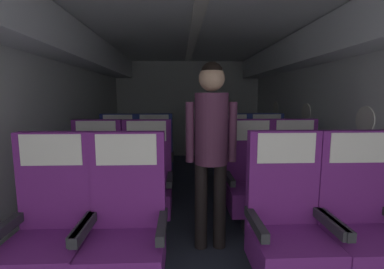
# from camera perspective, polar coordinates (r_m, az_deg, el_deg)

# --- Properties ---
(ground) EXTENTS (3.40, 6.40, 0.02)m
(ground) POSITION_cam_1_polar(r_m,az_deg,el_deg) (3.34, 0.75, -15.51)
(ground) COLOR #2D3342
(fuselage_shell) EXTENTS (3.28, 6.05, 2.15)m
(fuselage_shell) POSITION_cam_1_polar(r_m,az_deg,el_deg) (3.32, 0.57, 11.92)
(fuselage_shell) COLOR silver
(fuselage_shell) RESTS_ON ground
(seat_a_left_window) EXTENTS (0.51, 0.47, 1.09)m
(seat_a_left_window) POSITION_cam_1_polar(r_m,az_deg,el_deg) (2.02, -27.58, -18.08)
(seat_a_left_window) COLOR #38383D
(seat_a_left_window) RESTS_ON ground
(seat_a_left_aisle) EXTENTS (0.51, 0.47, 1.09)m
(seat_a_left_aisle) POSITION_cam_1_polar(r_m,az_deg,el_deg) (1.87, -13.62, -19.57)
(seat_a_left_aisle) COLOR #38383D
(seat_a_left_aisle) RESTS_ON ground
(seat_a_right_aisle) EXTENTS (0.51, 0.47, 1.09)m
(seat_a_right_aisle) POSITION_cam_1_polar(r_m,az_deg,el_deg) (2.18, 31.88, -16.44)
(seat_a_right_aisle) COLOR #38383D
(seat_a_right_aisle) RESTS_ON ground
(seat_a_right_window) EXTENTS (0.51, 0.47, 1.09)m
(seat_a_right_window) POSITION_cam_1_polar(r_m,az_deg,el_deg) (1.97, 19.46, -18.31)
(seat_a_right_window) COLOR #38383D
(seat_a_right_window) RESTS_ON ground
(seat_b_left_window) EXTENTS (0.51, 0.47, 1.09)m
(seat_b_left_window) POSITION_cam_1_polar(r_m,az_deg,el_deg) (2.85, -19.51, -10.01)
(seat_b_left_window) COLOR #38383D
(seat_b_left_window) RESTS_ON ground
(seat_b_left_aisle) EXTENTS (0.51, 0.47, 1.09)m
(seat_b_left_aisle) POSITION_cam_1_polar(r_m,az_deg,el_deg) (2.73, -9.50, -10.44)
(seat_b_left_aisle) COLOR #38383D
(seat_b_left_aisle) RESTS_ON ground
(seat_b_right_aisle) EXTENTS (0.51, 0.47, 1.09)m
(seat_b_right_aisle) POSITION_cam_1_polar(r_m,az_deg,el_deg) (2.97, 20.94, -9.35)
(seat_b_right_aisle) COLOR #38383D
(seat_b_right_aisle) RESTS_ON ground
(seat_b_right_window) EXTENTS (0.51, 0.47, 1.09)m
(seat_b_right_window) POSITION_cam_1_polar(r_m,az_deg,el_deg) (2.81, 12.24, -10.03)
(seat_b_right_window) COLOR #38383D
(seat_b_right_window) RESTS_ON ground
(seat_c_left_window) EXTENTS (0.51, 0.47, 1.09)m
(seat_c_left_window) POSITION_cam_1_polar(r_m,az_deg,el_deg) (3.74, -15.30, -5.63)
(seat_c_left_window) COLOR #38383D
(seat_c_left_window) RESTS_ON ground
(seat_c_left_aisle) EXTENTS (0.51, 0.47, 1.09)m
(seat_c_left_aisle) POSITION_cam_1_polar(r_m,az_deg,el_deg) (3.66, -7.89, -5.70)
(seat_c_left_aisle) COLOR #38383D
(seat_c_left_aisle) RESTS_ON ground
(seat_c_right_aisle) EXTENTS (0.51, 0.47, 1.09)m
(seat_c_right_aisle) POSITION_cam_1_polar(r_m,az_deg,el_deg) (3.82, 15.51, -5.32)
(seat_c_right_aisle) COLOR #38383D
(seat_c_right_aisle) RESTS_ON ground
(seat_c_right_window) EXTENTS (0.51, 0.47, 1.09)m
(seat_c_right_window) POSITION_cam_1_polar(r_m,az_deg,el_deg) (3.69, 8.55, -5.58)
(seat_c_right_window) COLOR #38383D
(seat_c_right_window) RESTS_ON ground
(flight_attendant) EXTENTS (0.43, 0.28, 1.60)m
(flight_attendant) POSITION_cam_1_polar(r_m,az_deg,el_deg) (2.29, 4.05, -0.44)
(flight_attendant) COLOR black
(flight_attendant) RESTS_ON ground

